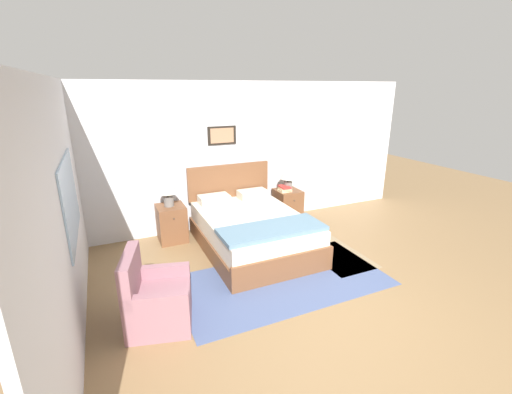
{
  "coord_description": "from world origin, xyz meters",
  "views": [
    {
      "loc": [
        -2.12,
        -2.55,
        2.49
      ],
      "look_at": [
        -0.18,
        1.76,
        0.97
      ],
      "focal_mm": 24.0,
      "sensor_mm": 36.0,
      "label": 1
    }
  ],
  "objects_px": {
    "armchair": "(155,300)",
    "nightstand_by_door": "(287,205)",
    "nightstand_near_window": "(172,223)",
    "bed": "(252,230)",
    "table_lamp_near_window": "(168,189)",
    "table_lamp_by_door": "(288,175)"
  },
  "relations": [
    {
      "from": "armchair",
      "to": "nightstand_near_window",
      "type": "height_order",
      "value": "armchair"
    },
    {
      "from": "nightstand_by_door",
      "to": "table_lamp_near_window",
      "type": "relative_size",
      "value": 1.38
    },
    {
      "from": "bed",
      "to": "armchair",
      "type": "distance_m",
      "value": 2.12
    },
    {
      "from": "nightstand_by_door",
      "to": "table_lamp_near_window",
      "type": "height_order",
      "value": "table_lamp_near_window"
    },
    {
      "from": "nightstand_near_window",
      "to": "nightstand_by_door",
      "type": "relative_size",
      "value": 1.0
    },
    {
      "from": "bed",
      "to": "armchair",
      "type": "height_order",
      "value": "bed"
    },
    {
      "from": "armchair",
      "to": "nightstand_by_door",
      "type": "distance_m",
      "value": 3.51
    },
    {
      "from": "bed",
      "to": "nightstand_by_door",
      "type": "relative_size",
      "value": 3.53
    },
    {
      "from": "bed",
      "to": "table_lamp_near_window",
      "type": "xyz_separation_m",
      "value": [
        -1.13,
        0.83,
        0.6
      ]
    },
    {
      "from": "armchair",
      "to": "nightstand_near_window",
      "type": "xyz_separation_m",
      "value": [
        0.59,
        2.1,
        0.02
      ]
    },
    {
      "from": "bed",
      "to": "nightstand_near_window",
      "type": "height_order",
      "value": "bed"
    },
    {
      "from": "nightstand_near_window",
      "to": "armchair",
      "type": "bearing_deg",
      "value": -105.63
    },
    {
      "from": "armchair",
      "to": "nightstand_by_door",
      "type": "bearing_deg",
      "value": 141.16
    },
    {
      "from": "armchair",
      "to": "table_lamp_near_window",
      "type": "distance_m",
      "value": 2.27
    },
    {
      "from": "bed",
      "to": "nightstand_near_window",
      "type": "distance_m",
      "value": 1.39
    },
    {
      "from": "bed",
      "to": "nightstand_near_window",
      "type": "bearing_deg",
      "value": 143.38
    },
    {
      "from": "nightstand_by_door",
      "to": "table_lamp_by_door",
      "type": "distance_m",
      "value": 0.6
    },
    {
      "from": "bed",
      "to": "armchair",
      "type": "xyz_separation_m",
      "value": [
        -1.7,
        -1.27,
        -0.02
      ]
    },
    {
      "from": "armchair",
      "to": "nightstand_by_door",
      "type": "xyz_separation_m",
      "value": [
        2.81,
        2.1,
        0.02
      ]
    },
    {
      "from": "nightstand_near_window",
      "to": "table_lamp_near_window",
      "type": "relative_size",
      "value": 1.38
    },
    {
      "from": "bed",
      "to": "nightstand_by_door",
      "type": "distance_m",
      "value": 1.39
    },
    {
      "from": "nightstand_by_door",
      "to": "table_lamp_near_window",
      "type": "xyz_separation_m",
      "value": [
        -2.24,
        0.01,
        0.6
      ]
    }
  ]
}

